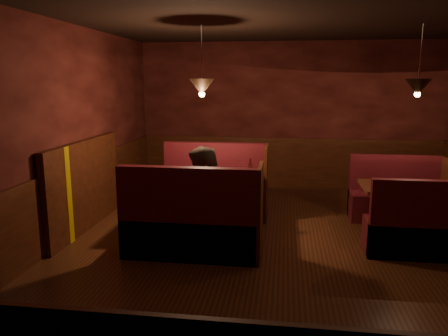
# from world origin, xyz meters

# --- Properties ---
(room) EXTENTS (6.02, 7.02, 2.92)m
(room) POSITION_xyz_m (-0.28, 0.05, 1.05)
(room) COLOR #391F11
(room) RESTS_ON ground
(main_table) EXTENTS (1.54, 0.94, 1.08)m
(main_table) POSITION_xyz_m (-1.18, 0.47, 0.64)
(main_table) COLOR brown
(main_table) RESTS_ON ground
(main_bench_far) EXTENTS (1.69, 0.61, 1.16)m
(main_bench_far) POSITION_xyz_m (-1.16, 1.35, 0.37)
(main_bench_far) COLOR #3A0E12
(main_bench_far) RESTS_ON ground
(main_bench_near) EXTENTS (1.69, 0.61, 1.16)m
(main_bench_near) POSITION_xyz_m (-1.16, -0.40, 0.37)
(main_bench_near) COLOR #3A0E12
(main_bench_near) RESTS_ON ground
(second_table) EXTENTS (1.26, 0.81, 0.71)m
(second_table) POSITION_xyz_m (1.64, 0.74, 0.53)
(second_table) COLOR brown
(second_table) RESTS_ON ground
(second_bench_far) EXTENTS (1.39, 0.52, 1.00)m
(second_bench_far) POSITION_xyz_m (1.67, 1.50, 0.32)
(second_bench_far) COLOR #3A0E12
(second_bench_far) RESTS_ON ground
(second_bench_near) EXTENTS (1.39, 0.52, 1.00)m
(second_bench_near) POSITION_xyz_m (1.67, -0.01, 0.32)
(second_bench_near) COLOR #3A0E12
(second_bench_near) RESTS_ON ground
(diner_a) EXTENTS (0.51, 0.34, 1.39)m
(diner_a) POSITION_xyz_m (-1.35, 1.04, 0.69)
(diner_a) COLOR #242424
(diner_a) RESTS_ON ground
(diner_b) EXTENTS (0.97, 0.86, 1.68)m
(diner_b) POSITION_xyz_m (-1.03, -0.18, 0.84)
(diner_b) COLOR #3F362A
(diner_b) RESTS_ON ground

